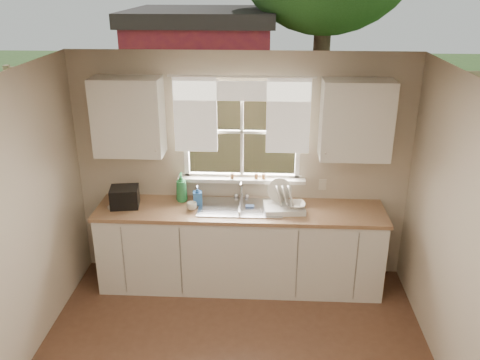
# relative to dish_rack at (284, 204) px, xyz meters

# --- Properties ---
(room_walls) EXTENTS (3.62, 4.02, 2.50)m
(room_walls) POSITION_rel_dish_rack_xyz_m (-0.46, -1.75, 0.26)
(room_walls) COLOR beige
(room_walls) RESTS_ON ground
(ceiling) EXTENTS (3.60, 4.00, 0.02)m
(ceiling) POSITION_rel_dish_rack_xyz_m (-0.46, -1.68, 1.52)
(ceiling) COLOR silver
(ceiling) RESTS_ON room_walls
(window) EXTENTS (1.38, 0.16, 1.06)m
(window) POSITION_rel_dish_rack_xyz_m (-0.46, 0.32, 0.51)
(window) COLOR white
(window) RESTS_ON room_walls
(curtains) EXTENTS (1.50, 0.03, 0.81)m
(curtains) POSITION_rel_dish_rack_xyz_m (-0.46, 0.27, 0.96)
(curtains) COLOR white
(curtains) RESTS_ON room_walls
(base_cabinets) EXTENTS (3.00, 0.62, 0.87)m
(base_cabinets) POSITION_rel_dish_rack_xyz_m (-0.46, -0.00, -0.54)
(base_cabinets) COLOR silver
(base_cabinets) RESTS_ON ground
(countertop) EXTENTS (3.04, 0.65, 0.04)m
(countertop) POSITION_rel_dish_rack_xyz_m (-0.46, -0.00, -0.09)
(countertop) COLOR #9A714D
(countertop) RESTS_ON base_cabinets
(upper_cabinet_left) EXTENTS (0.70, 0.33, 0.80)m
(upper_cabinet_left) POSITION_rel_dish_rack_xyz_m (-1.61, 0.14, 0.87)
(upper_cabinet_left) COLOR silver
(upper_cabinet_left) RESTS_ON room_walls
(upper_cabinet_right) EXTENTS (0.70, 0.33, 0.80)m
(upper_cabinet_right) POSITION_rel_dish_rack_xyz_m (0.69, 0.14, 0.87)
(upper_cabinet_right) COLOR silver
(upper_cabinet_right) RESTS_ON room_walls
(wall_outlet) EXTENTS (0.08, 0.01, 0.12)m
(wall_outlet) POSITION_rel_dish_rack_xyz_m (0.42, 0.30, 0.10)
(wall_outlet) COLOR beige
(wall_outlet) RESTS_ON room_walls
(sill_jars) EXTENTS (0.38, 0.04, 0.06)m
(sill_jars) POSITION_rel_dish_rack_xyz_m (-0.36, 0.26, 0.20)
(sill_jars) COLOR brown
(sill_jars) RESTS_ON window
(sink) EXTENTS (0.88, 0.52, 0.40)m
(sink) POSITION_rel_dish_rack_xyz_m (-0.46, 0.03, -0.14)
(sink) COLOR #B7B7BC
(sink) RESTS_ON countertop
(dish_rack) EXTENTS (0.44, 0.35, 0.30)m
(dish_rack) POSITION_rel_dish_rack_xyz_m (0.00, 0.00, 0.00)
(dish_rack) COLOR white
(dish_rack) RESTS_ON countertop
(bowl) EXTENTS (0.20, 0.20, 0.05)m
(bowl) POSITION_rel_dish_rack_xyz_m (0.12, -0.05, 0.01)
(bowl) COLOR silver
(bowl) RESTS_ON dish_rack
(soap_bottle_a) EXTENTS (0.13, 0.13, 0.32)m
(soap_bottle_a) POSITION_rel_dish_rack_xyz_m (-1.10, 0.17, 0.09)
(soap_bottle_a) COLOR #2C8846
(soap_bottle_a) RESTS_ON countertop
(soap_bottle_b) EXTENTS (0.11, 0.11, 0.21)m
(soap_bottle_b) POSITION_rel_dish_rack_xyz_m (-0.92, 0.09, 0.04)
(soap_bottle_b) COLOR #2D65AB
(soap_bottle_b) RESTS_ON countertop
(soap_bottle_c) EXTENTS (0.15, 0.15, 0.17)m
(soap_bottle_c) POSITION_rel_dish_rack_xyz_m (-1.70, 0.19, 0.02)
(soap_bottle_c) COLOR #F0E9C6
(soap_bottle_c) RESTS_ON countertop
(saucer) EXTENTS (0.18, 0.18, 0.01)m
(saucer) POSITION_rel_dish_rack_xyz_m (-1.77, -0.03, -0.06)
(saucer) COLOR white
(saucer) RESTS_ON countertop
(cup) EXTENTS (0.13, 0.13, 0.08)m
(cup) POSITION_rel_dish_rack_xyz_m (-0.96, -0.05, -0.03)
(cup) COLOR beige
(cup) RESTS_ON countertop
(black_appliance) EXTENTS (0.32, 0.29, 0.21)m
(black_appliance) POSITION_rel_dish_rack_xyz_m (-1.68, 0.00, 0.04)
(black_appliance) COLOR black
(black_appliance) RESTS_ON countertop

